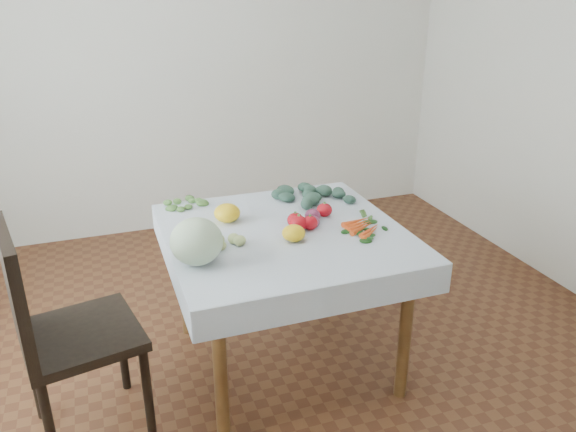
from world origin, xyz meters
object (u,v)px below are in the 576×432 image
at_px(cabbage, 196,241).
at_px(heirloom_back, 227,213).
at_px(chair, 54,324).
at_px(table, 285,250).
at_px(carrot_bunch, 364,227).

bearing_deg(cabbage, heirloom_back, 60.03).
relative_size(chair, cabbage, 4.56).
xyz_separation_m(table, heirloom_back, (-0.23, 0.21, 0.15)).
relative_size(heirloom_back, carrot_bunch, 0.54).
bearing_deg(cabbage, table, 22.28).
xyz_separation_m(cabbage, carrot_bunch, (0.83, 0.08, -0.09)).
xyz_separation_m(chair, cabbage, (0.60, 0.00, 0.27)).
bearing_deg(carrot_bunch, heirloom_back, 152.25).
distance_m(table, cabbage, 0.54).
relative_size(chair, heirloom_back, 7.76).
bearing_deg(chair, table, 10.20).
bearing_deg(heirloom_back, carrot_bunch, -27.75).
bearing_deg(chair, carrot_bunch, 3.29).
height_order(cabbage, heirloom_back, cabbage).
height_order(table, cabbage, cabbage).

